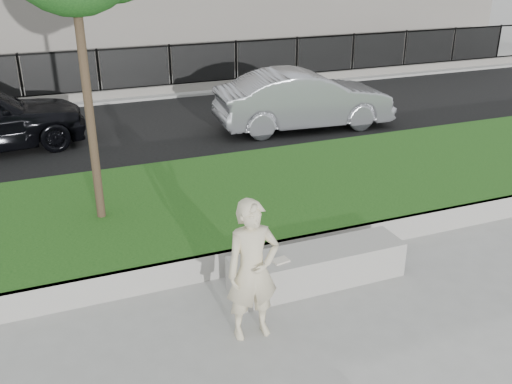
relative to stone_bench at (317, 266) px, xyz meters
name	(u,v)px	position (x,y,z in m)	size (l,w,h in m)	color
ground	(279,309)	(-0.76, -0.40, -0.26)	(90.00, 90.00, 0.00)	gray
grass_bank	(209,207)	(-0.76, 2.60, -0.06)	(34.00, 4.00, 0.40)	#0D370F
grass_kerb	(250,259)	(-0.76, 0.64, -0.06)	(34.00, 0.08, 0.40)	gray
street	(145,130)	(-0.76, 8.10, -0.24)	(34.00, 7.00, 0.04)	black
far_pavement	(116,92)	(-0.76, 12.60, -0.20)	(34.00, 3.00, 0.12)	gray
iron_fence	(120,83)	(-0.76, 11.60, 0.29)	(32.00, 0.30, 1.50)	slate
stone_bench	(317,266)	(0.00, 0.00, 0.00)	(2.50, 0.63, 0.51)	gray
man	(253,270)	(-1.27, -0.74, 0.63)	(0.65, 0.42, 1.77)	beige
book	(281,260)	(-0.61, -0.08, 0.27)	(0.21, 0.15, 0.02)	beige
car_silver	(304,99)	(3.12, 6.77, 0.53)	(1.57, 4.51, 1.49)	gray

